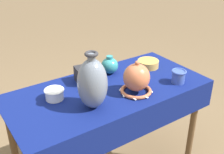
{
  "coord_description": "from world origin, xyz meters",
  "views": [
    {
      "loc": [
        -0.83,
        -1.26,
        1.56
      ],
      "look_at": [
        -0.04,
        -0.1,
        0.85
      ],
      "focal_mm": 45.0,
      "sensor_mm": 36.0,
      "label": 1
    }
  ],
  "objects_px": {
    "vase_tall_bulbous": "(92,83)",
    "cup_wide_porcelain": "(54,94)",
    "jar_round_teal": "(110,65)",
    "pot_squat_ochre": "(148,64)",
    "mosaic_tile_box": "(89,74)",
    "cup_wide_cobalt": "(178,76)",
    "vase_dome_bell": "(136,79)"
  },
  "relations": [
    {
      "from": "vase_tall_bulbous",
      "to": "cup_wide_porcelain",
      "type": "height_order",
      "value": "vase_tall_bulbous"
    },
    {
      "from": "jar_round_teal",
      "to": "pot_squat_ochre",
      "type": "xyz_separation_m",
      "value": [
        0.28,
        -0.07,
        -0.03
      ]
    },
    {
      "from": "mosaic_tile_box",
      "to": "cup_wide_cobalt",
      "type": "bearing_deg",
      "value": -27.57
    },
    {
      "from": "mosaic_tile_box",
      "to": "cup_wide_cobalt",
      "type": "xyz_separation_m",
      "value": [
        0.46,
        -0.34,
        -0.0
      ]
    },
    {
      "from": "jar_round_teal",
      "to": "pot_squat_ochre",
      "type": "distance_m",
      "value": 0.29
    },
    {
      "from": "vase_tall_bulbous",
      "to": "jar_round_teal",
      "type": "bearing_deg",
      "value": 44.03
    },
    {
      "from": "vase_tall_bulbous",
      "to": "cup_wide_cobalt",
      "type": "height_order",
      "value": "vase_tall_bulbous"
    },
    {
      "from": "mosaic_tile_box",
      "to": "pot_squat_ochre",
      "type": "distance_m",
      "value": 0.46
    },
    {
      "from": "vase_dome_bell",
      "to": "mosaic_tile_box",
      "type": "height_order",
      "value": "vase_dome_bell"
    },
    {
      "from": "vase_tall_bulbous",
      "to": "vase_dome_bell",
      "type": "bearing_deg",
      "value": -1.81
    },
    {
      "from": "vase_tall_bulbous",
      "to": "cup_wide_cobalt",
      "type": "bearing_deg",
      "value": -5.96
    },
    {
      "from": "mosaic_tile_box",
      "to": "vase_dome_bell",
      "type": "bearing_deg",
      "value": -52.1
    },
    {
      "from": "mosaic_tile_box",
      "to": "pot_squat_ochre",
      "type": "height_order",
      "value": "mosaic_tile_box"
    },
    {
      "from": "vase_tall_bulbous",
      "to": "jar_round_teal",
      "type": "height_order",
      "value": "vase_tall_bulbous"
    },
    {
      "from": "vase_tall_bulbous",
      "to": "pot_squat_ochre",
      "type": "height_order",
      "value": "vase_tall_bulbous"
    },
    {
      "from": "cup_wide_porcelain",
      "to": "pot_squat_ochre",
      "type": "bearing_deg",
      "value": 2.49
    },
    {
      "from": "vase_dome_bell",
      "to": "cup_wide_cobalt",
      "type": "relative_size",
      "value": 2.19
    },
    {
      "from": "cup_wide_cobalt",
      "to": "jar_round_teal",
      "type": "relative_size",
      "value": 0.76
    },
    {
      "from": "vase_tall_bulbous",
      "to": "pot_squat_ochre",
      "type": "xyz_separation_m",
      "value": [
        0.59,
        0.23,
        -0.12
      ]
    },
    {
      "from": "cup_wide_porcelain",
      "to": "mosaic_tile_box",
      "type": "bearing_deg",
      "value": 16.49
    },
    {
      "from": "vase_tall_bulbous",
      "to": "jar_round_teal",
      "type": "relative_size",
      "value": 2.57
    },
    {
      "from": "cup_wide_cobalt",
      "to": "vase_dome_bell",
      "type": "bearing_deg",
      "value": 170.05
    },
    {
      "from": "vase_dome_bell",
      "to": "jar_round_teal",
      "type": "height_order",
      "value": "vase_dome_bell"
    },
    {
      "from": "mosaic_tile_box",
      "to": "cup_wide_cobalt",
      "type": "height_order",
      "value": "mosaic_tile_box"
    },
    {
      "from": "jar_round_teal",
      "to": "pot_squat_ochre",
      "type": "bearing_deg",
      "value": -14.54
    },
    {
      "from": "vase_dome_bell",
      "to": "mosaic_tile_box",
      "type": "distance_m",
      "value": 0.33
    },
    {
      "from": "cup_wide_porcelain",
      "to": "pot_squat_ochre",
      "type": "relative_size",
      "value": 0.77
    },
    {
      "from": "jar_round_teal",
      "to": "mosaic_tile_box",
      "type": "bearing_deg",
      "value": -172.41
    },
    {
      "from": "jar_round_teal",
      "to": "cup_wide_porcelain",
      "type": "bearing_deg",
      "value": -166.9
    },
    {
      "from": "vase_tall_bulbous",
      "to": "cup_wide_cobalt",
      "type": "xyz_separation_m",
      "value": [
        0.59,
        -0.06,
        -0.1
      ]
    },
    {
      "from": "cup_wide_cobalt",
      "to": "vase_tall_bulbous",
      "type": "bearing_deg",
      "value": 174.04
    },
    {
      "from": "vase_dome_bell",
      "to": "mosaic_tile_box",
      "type": "relative_size",
      "value": 1.16
    }
  ]
}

